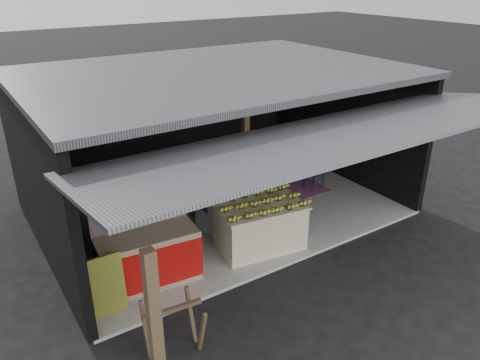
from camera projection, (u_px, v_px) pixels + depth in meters
ground at (291, 265)px, 8.25m from camera, size 80.00×80.00×0.00m
concrete_slab at (218, 208)px, 10.14m from camera, size 7.00×5.00×0.06m
shophouse at (208, 112)px, 9.53m from camera, size 7.40×7.29×3.02m
banana_table at (260, 226)px, 8.51m from camera, size 1.69×1.18×0.87m
banana_pile at (260, 201)px, 8.30m from camera, size 1.56×1.07×0.17m
white_crate at (225, 199)px, 9.25m from camera, size 1.02×0.71×1.11m
neighbor_stall at (148, 255)px, 7.54m from camera, size 1.65×0.86×1.65m
green_signboard at (103, 287)px, 6.80m from camera, size 0.65×0.12×0.97m
sawhorse at (173, 325)px, 6.13m from camera, size 0.80×0.75×0.79m
water_barrel at (297, 215)px, 9.31m from camera, size 0.33×0.33×0.48m
plastic_chair at (312, 168)px, 10.87m from camera, size 0.41×0.41×0.81m
magenta_rug at (293, 190)px, 10.89m from camera, size 1.52×1.03×0.01m
picture_frames at (159, 100)px, 11.10m from camera, size 1.62×0.04×0.46m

